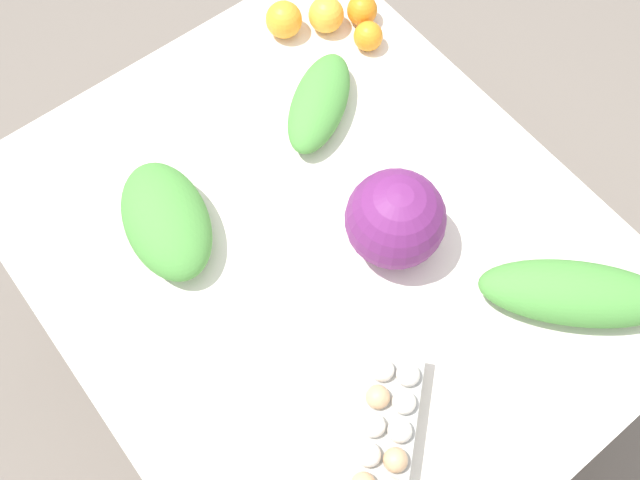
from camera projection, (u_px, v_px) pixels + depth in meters
name	position (u px, v px, depth m)	size (l,w,h in m)	color
ground_plane	(320.00, 357.00, 2.07)	(8.00, 8.00, 0.00)	#70665B
dining_table	(320.00, 266.00, 1.47)	(1.20, 1.00, 0.77)	silver
cabbage_purple	(395.00, 219.00, 1.30)	(0.19, 0.19, 0.19)	#6B2366
egg_carton	(385.00, 431.00, 1.18)	(0.25, 0.27, 0.09)	#A8A8A3
greens_bunch_chard	(166.00, 220.00, 1.34)	(0.26, 0.16, 0.10)	#4C933D
greens_bunch_beet_tops	(319.00, 103.00, 1.47)	(0.26, 0.11, 0.08)	#4C933D
greens_bunch_dandelion	(575.00, 293.00, 1.28)	(0.35, 0.12, 0.09)	#4C933D
orange_0	(326.00, 15.00, 1.57)	(0.08, 0.08, 0.08)	#F9A833
orange_1	(284.00, 20.00, 1.57)	(0.08, 0.08, 0.08)	orange
orange_3	(368.00, 36.00, 1.56)	(0.06, 0.06, 0.06)	orange
orange_4	(362.00, 10.00, 1.59)	(0.07, 0.07, 0.07)	orange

